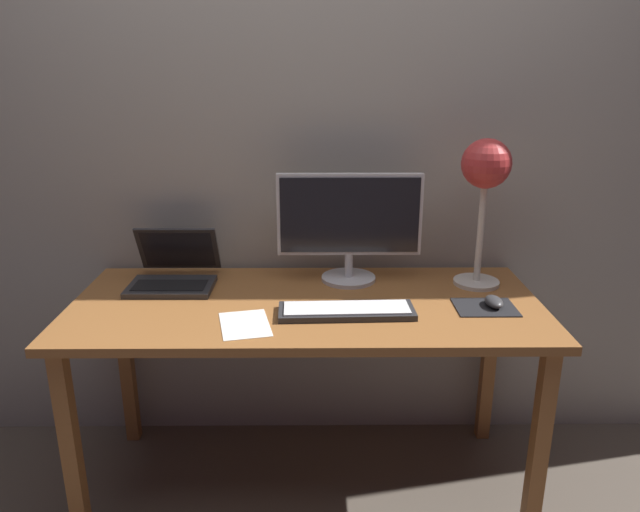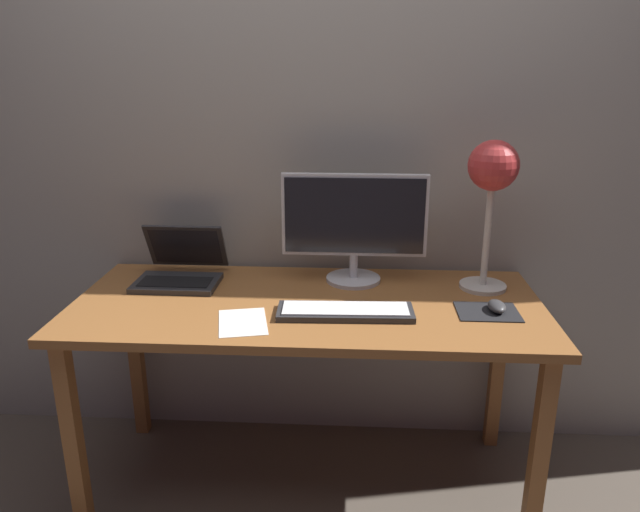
% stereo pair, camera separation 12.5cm
% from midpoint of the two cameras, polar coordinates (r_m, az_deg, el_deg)
% --- Properties ---
extents(ground_plane, '(4.80, 4.80, 0.00)m').
position_cam_midpoint_polar(ground_plane, '(2.43, 0.48, -20.73)').
color(ground_plane, brown).
rests_on(ground_plane, ground).
extents(back_wall, '(4.80, 0.06, 2.60)m').
position_cam_midpoint_polar(back_wall, '(2.30, 1.10, 12.56)').
color(back_wall, '#9E998E').
rests_on(back_wall, ground).
extents(desk, '(1.60, 0.70, 0.74)m').
position_cam_midpoint_polar(desk, '(2.08, 0.53, -6.38)').
color(desk, '#935B2D').
rests_on(desk, ground).
extents(monitor, '(0.53, 0.20, 0.40)m').
position_cam_midpoint_polar(monitor, '(2.17, 4.95, 3.19)').
color(monitor, silver).
rests_on(monitor, desk).
extents(keyboard_main, '(0.44, 0.15, 0.03)m').
position_cam_midpoint_polar(keyboard_main, '(1.94, 4.30, -5.32)').
color(keyboard_main, '#28282B').
rests_on(keyboard_main, desk).
extents(laptop, '(0.30, 0.30, 0.20)m').
position_cam_midpoint_polar(laptop, '(2.27, -11.58, -0.87)').
color(laptop, '#28282B').
rests_on(laptop, desk).
extents(desk_lamp, '(0.17, 0.17, 0.53)m').
position_cam_midpoint_polar(desk_lamp, '(2.15, 17.78, 7.17)').
color(desk_lamp, beige).
rests_on(desk_lamp, desk).
extents(mousepad, '(0.20, 0.16, 0.00)m').
position_cam_midpoint_polar(mousepad, '(2.05, 17.43, -5.13)').
color(mousepad, black).
rests_on(mousepad, desk).
extents(mouse, '(0.06, 0.10, 0.03)m').
position_cam_midpoint_polar(mouse, '(2.06, 18.23, -4.60)').
color(mouse, '#38383A').
rests_on(mouse, mousepad).
extents(paper_sheet_near_mouse, '(0.19, 0.24, 0.00)m').
position_cam_midpoint_polar(paper_sheet_near_mouse, '(1.89, -5.51, -6.34)').
color(paper_sheet_near_mouse, white).
rests_on(paper_sheet_near_mouse, desk).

